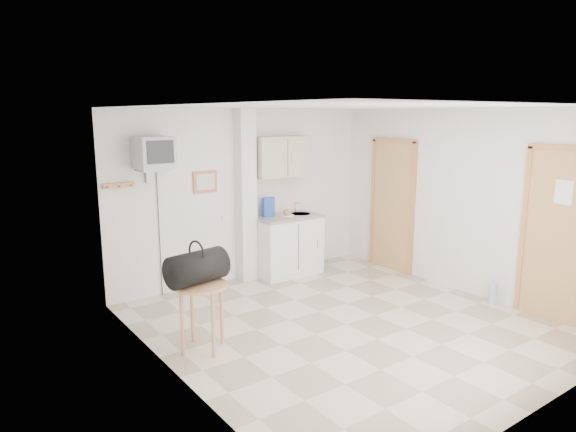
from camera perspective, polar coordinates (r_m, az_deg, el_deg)
ground at (r=6.18m, az=6.52°, el=-11.88°), size 4.50×4.50×0.00m
room_envelope at (r=5.98m, az=7.96°, el=2.65°), size 4.24×4.54×2.55m
kitchenette at (r=7.78m, az=-0.22°, el=-0.75°), size 1.03×0.58×2.10m
crt_television at (r=6.66m, az=-14.67°, el=6.70°), size 0.44×0.45×2.15m
round_table at (r=5.41m, az=-9.59°, el=-8.65°), size 0.54×0.54×0.71m
duffel_bag at (r=5.34m, az=-10.09°, el=-5.63°), size 0.66×0.44×0.46m
water_bottle at (r=7.21m, az=21.81°, el=-8.01°), size 0.10×0.10×0.31m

